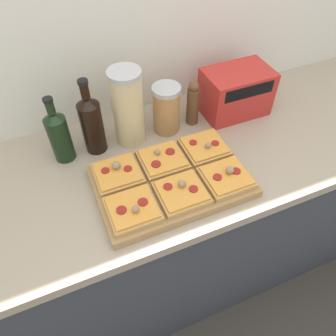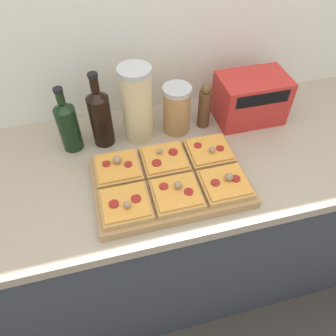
{
  "view_description": "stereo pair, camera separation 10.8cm",
  "coord_description": "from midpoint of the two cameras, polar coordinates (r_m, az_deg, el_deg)",
  "views": [
    {
      "loc": [
        -0.35,
        -0.44,
        1.76
      ],
      "look_at": [
        -0.07,
        0.23,
        0.96
      ],
      "focal_mm": 35.0,
      "sensor_mm": 36.0,
      "label": 1
    },
    {
      "loc": [
        -0.25,
        -0.48,
        1.76
      ],
      "look_at": [
        -0.07,
        0.23,
        0.96
      ],
      "focal_mm": 35.0,
      "sensor_mm": 36.0,
      "label": 2
    }
  ],
  "objects": [
    {
      "name": "pizza_slice_back_left",
      "position": [
        1.09,
        -5.95,
        -0.13
      ],
      "size": [
        0.15,
        0.14,
        0.06
      ],
      "color": "tan",
      "rests_on": "cutting_board"
    },
    {
      "name": "cutting_board",
      "position": [
        1.09,
        3.24,
        -2.55
      ],
      "size": [
        0.5,
        0.33,
        0.03
      ],
      "primitive_type": "cube",
      "color": "#A37A4C",
      "rests_on": "kitchen_counter"
    },
    {
      "name": "pizza_slice_front_right",
      "position": [
        1.07,
        12.79,
        -2.86
      ],
      "size": [
        0.15,
        0.14,
        0.05
      ],
      "color": "tan",
      "rests_on": "cutting_board"
    },
    {
      "name": "pepper_mill",
      "position": [
        1.28,
        8.82,
        10.5
      ],
      "size": [
        0.05,
        0.05,
        0.18
      ],
      "color": "brown",
      "rests_on": "kitchen_counter"
    },
    {
      "name": "olive_oil_bottle",
      "position": [
        1.19,
        -14.56,
        7.16
      ],
      "size": [
        0.07,
        0.07,
        0.25
      ],
      "color": "black",
      "rests_on": "kitchen_counter"
    },
    {
      "name": "pizza_slice_back_right",
      "position": [
        1.16,
        9.82,
        2.76
      ],
      "size": [
        0.15,
        0.14,
        0.05
      ],
      "color": "tan",
      "rests_on": "cutting_board"
    },
    {
      "name": "kitchen_counter",
      "position": [
        1.55,
        3.6,
        -9.97
      ],
      "size": [
        2.63,
        0.67,
        0.91
      ],
      "color": "#333842",
      "rests_on": "ground_plane"
    },
    {
      "name": "pizza_slice_back_center",
      "position": [
        1.12,
        2.16,
        1.36
      ],
      "size": [
        0.15,
        0.14,
        0.05
      ],
      "color": "tan",
      "rests_on": "cutting_board"
    },
    {
      "name": "grain_jar_short",
      "position": [
        1.24,
        4.03,
        10.04
      ],
      "size": [
        0.11,
        0.11,
        0.19
      ],
      "color": "#AD7F4C",
      "rests_on": "kitchen_counter"
    },
    {
      "name": "wall_back",
      "position": [
        1.28,
        0.34,
        23.96
      ],
      "size": [
        6.0,
        0.06,
        2.5
      ],
      "color": "silver",
      "rests_on": "ground_plane"
    },
    {
      "name": "pizza_slice_front_center",
      "position": [
        1.02,
        4.55,
        -4.65
      ],
      "size": [
        0.15,
        0.14,
        0.05
      ],
      "color": "tan",
      "rests_on": "cutting_board"
    },
    {
      "name": "pizza_slice_front_left",
      "position": [
        1.0,
        -4.32,
        -6.52
      ],
      "size": [
        0.15,
        0.14,
        0.05
      ],
      "color": "tan",
      "rests_on": "cutting_board"
    },
    {
      "name": "ground_plane",
      "position": [
        1.85,
        6.08,
        -25.88
      ],
      "size": [
        12.0,
        12.0,
        0.0
      ],
      "primitive_type": "plane",
      "color": "#3D3833"
    },
    {
      "name": "grain_jar_tall",
      "position": [
        1.18,
        -2.77,
        10.87
      ],
      "size": [
        0.11,
        0.11,
        0.29
      ],
      "color": "beige",
      "rests_on": "kitchen_counter"
    },
    {
      "name": "wine_bottle",
      "position": [
        1.18,
        -9.13,
        8.75
      ],
      "size": [
        0.08,
        0.08,
        0.29
      ],
      "color": "black",
      "rests_on": "kitchen_counter"
    },
    {
      "name": "toaster_oven",
      "position": [
        1.35,
        16.49,
        11.44
      ],
      "size": [
        0.28,
        0.17,
        0.18
      ],
      "color": "red",
      "rests_on": "kitchen_counter"
    }
  ]
}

